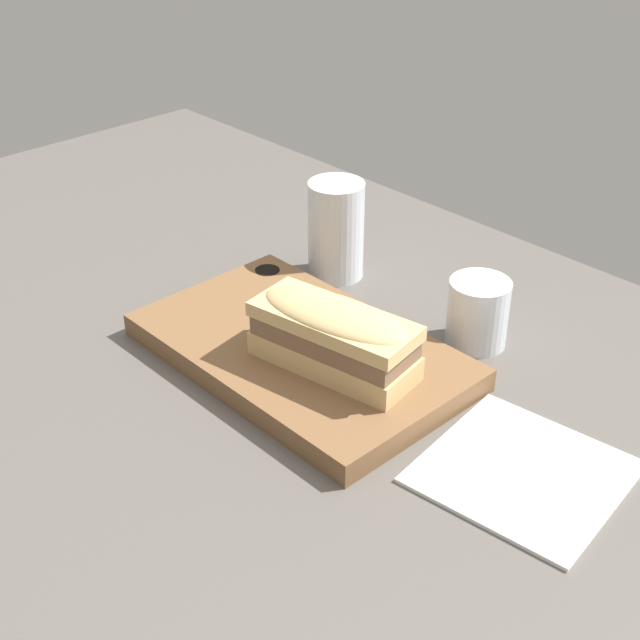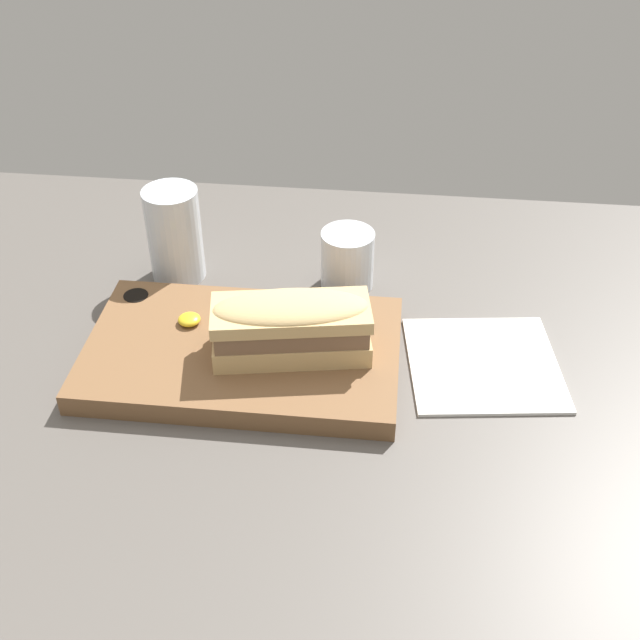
{
  "view_description": "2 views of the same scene",
  "coord_description": "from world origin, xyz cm",
  "px_view_note": "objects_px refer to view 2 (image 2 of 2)",
  "views": [
    {
      "loc": [
        59.52,
        -49.81,
        56.45
      ],
      "look_at": [
        3.26,
        3.27,
        9.28
      ],
      "focal_mm": 50.0,
      "sensor_mm": 36.0,
      "label": 1
    },
    {
      "loc": [
        15.96,
        -65.19,
        62.39
      ],
      "look_at": [
        8.18,
        5.83,
        7.41
      ],
      "focal_mm": 45.0,
      "sensor_mm": 36.0,
      "label": 2
    }
  ],
  "objects_px": {
    "sandwich": "(291,324)",
    "wine_glass": "(347,261)",
    "napkin": "(483,364)",
    "water_glass": "(175,240)",
    "serving_board": "(242,352)"
  },
  "relations": [
    {
      "from": "sandwich",
      "to": "wine_glass",
      "type": "distance_m",
      "value": 0.18
    },
    {
      "from": "napkin",
      "to": "water_glass",
      "type": "bearing_deg",
      "value": 160.04
    },
    {
      "from": "serving_board",
      "to": "napkin",
      "type": "height_order",
      "value": "serving_board"
    },
    {
      "from": "sandwich",
      "to": "wine_glass",
      "type": "xyz_separation_m",
      "value": [
        0.05,
        0.18,
        -0.03
      ]
    },
    {
      "from": "sandwich",
      "to": "wine_glass",
      "type": "height_order",
      "value": "sandwich"
    },
    {
      "from": "sandwich",
      "to": "water_glass",
      "type": "height_order",
      "value": "water_glass"
    },
    {
      "from": "napkin",
      "to": "serving_board",
      "type": "bearing_deg",
      "value": -175.18
    },
    {
      "from": "serving_board",
      "to": "sandwich",
      "type": "height_order",
      "value": "sandwich"
    },
    {
      "from": "serving_board",
      "to": "water_glass",
      "type": "relative_size",
      "value": 2.85
    },
    {
      "from": "water_glass",
      "to": "wine_glass",
      "type": "bearing_deg",
      "value": 0.47
    },
    {
      "from": "serving_board",
      "to": "wine_glass",
      "type": "xyz_separation_m",
      "value": [
        0.11,
        0.17,
        0.02
      ]
    },
    {
      "from": "sandwich",
      "to": "serving_board",
      "type": "bearing_deg",
      "value": 172.87
    },
    {
      "from": "water_glass",
      "to": "wine_glass",
      "type": "height_order",
      "value": "water_glass"
    },
    {
      "from": "sandwich",
      "to": "napkin",
      "type": "bearing_deg",
      "value": 8.02
    },
    {
      "from": "wine_glass",
      "to": "napkin",
      "type": "bearing_deg",
      "value": -40.45
    }
  ]
}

